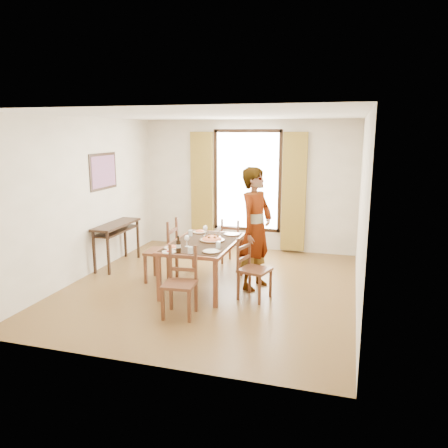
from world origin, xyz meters
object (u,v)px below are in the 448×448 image
(console_table, at_px, (116,230))
(pasta_platter, at_px, (212,238))
(dining_table, at_px, (203,246))
(man, at_px, (256,229))

(console_table, height_order, pasta_platter, pasta_platter)
(dining_table, height_order, pasta_platter, pasta_platter)
(console_table, bearing_deg, pasta_platter, -15.69)
(console_table, relative_size, dining_table, 0.75)
(console_table, xyz_separation_m, dining_table, (1.92, -0.66, 0.00))
(console_table, xyz_separation_m, pasta_platter, (2.04, -0.57, 0.12))
(man, bearing_deg, pasta_platter, 122.43)
(pasta_platter, bearing_deg, dining_table, -143.96)
(console_table, bearing_deg, man, -8.61)
(console_table, xyz_separation_m, man, (2.71, -0.41, 0.28))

